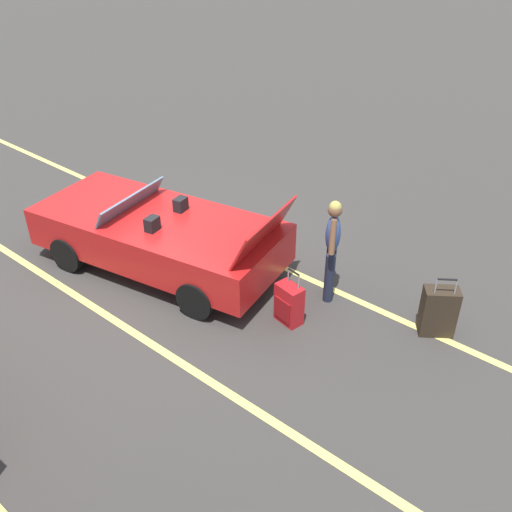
% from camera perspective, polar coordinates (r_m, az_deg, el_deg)
% --- Properties ---
extents(ground_plane, '(80.00, 80.00, 0.00)m').
position_cam_1_polar(ground_plane, '(9.69, -9.39, -0.98)').
color(ground_plane, '#383533').
extents(lot_line_near, '(18.00, 0.12, 0.01)m').
position_cam_1_polar(lot_line_near, '(10.42, -4.26, 1.98)').
color(lot_line_near, '#EAE066').
rests_on(lot_line_near, ground_plane).
extents(lot_line_mid, '(18.00, 0.12, 0.01)m').
position_cam_1_polar(lot_line_mid, '(9.02, -16.14, -4.85)').
color(lot_line_mid, '#EAE066').
rests_on(lot_line_mid, ground_plane).
extents(convertible_car, '(4.41, 2.48, 1.51)m').
position_cam_1_polar(convertible_car, '(9.49, -10.66, 2.32)').
color(convertible_car, red).
rests_on(convertible_car, ground_plane).
extents(suitcase_large_black, '(0.55, 0.51, 0.98)m').
position_cam_1_polar(suitcase_large_black, '(8.37, 17.84, -5.30)').
color(suitcase_large_black, '#2D2319').
rests_on(suitcase_large_black, ground_plane).
extents(suitcase_medium_bright, '(0.44, 0.32, 0.85)m').
position_cam_1_polar(suitcase_medium_bright, '(8.21, 3.32, -4.83)').
color(suitcase_medium_bright, red).
rests_on(suitcase_medium_bright, ground_plane).
extents(traveler_person, '(0.38, 0.57, 1.65)m').
position_cam_1_polar(traveler_person, '(8.43, 7.65, 1.09)').
color(traveler_person, '#1E2338').
rests_on(traveler_person, ground_plane).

